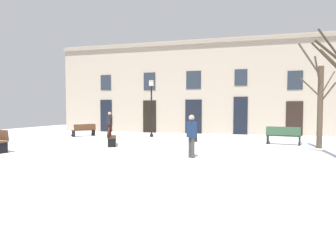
% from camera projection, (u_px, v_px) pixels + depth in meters
% --- Properties ---
extents(ground_plane, '(35.11, 35.11, 0.00)m').
position_uv_depth(ground_plane, '(159.00, 146.00, 15.30)').
color(ground_plane, white).
extents(building_facade, '(21.94, 0.60, 7.04)m').
position_uv_depth(building_facade, '(193.00, 86.00, 23.50)').
color(building_facade, tan).
rests_on(building_facade, ground).
extents(tree_foreground, '(1.76, 1.56, 4.92)m').
position_uv_depth(tree_foreground, '(320.00, 102.00, 14.36)').
color(tree_foreground, '#4C3D2D').
rests_on(tree_foreground, ground).
extents(streetlamp, '(0.30, 0.30, 3.79)m').
position_uv_depth(streetlamp, '(151.00, 102.00, 20.28)').
color(streetlamp, black).
rests_on(streetlamp, ground).
extents(litter_bin, '(0.43, 0.43, 0.89)m').
position_uv_depth(litter_bin, '(194.00, 134.00, 17.45)').
color(litter_bin, black).
rests_on(litter_bin, ground).
extents(bench_back_to_back_left, '(1.12, 1.73, 0.87)m').
position_uv_depth(bench_back_to_back_left, '(111.00, 137.00, 15.57)').
color(bench_back_to_back_left, '#3D2819').
rests_on(bench_back_to_back_left, ground).
extents(bench_near_lamp, '(1.76, 0.85, 0.94)m').
position_uv_depth(bench_near_lamp, '(283.00, 136.00, 15.86)').
color(bench_near_lamp, '#2D4C33').
rests_on(bench_near_lamp, ground).
extents(bench_facing_shops, '(1.20, 1.61, 0.83)m').
position_uv_depth(bench_facing_shops, '(84.00, 130.00, 20.93)').
color(bench_facing_shops, '#51331E').
rests_on(bench_facing_shops, ground).
extents(person_near_bench, '(0.22, 0.38, 1.66)m').
position_uv_depth(person_near_bench, '(110.00, 123.00, 20.36)').
color(person_near_bench, '#350F0F').
rests_on(person_near_bench, ground).
extents(person_by_shop_door, '(0.42, 0.43, 1.61)m').
position_uv_depth(person_by_shop_door, '(192.00, 134.00, 11.54)').
color(person_by_shop_door, '#403D3A').
rests_on(person_by_shop_door, ground).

